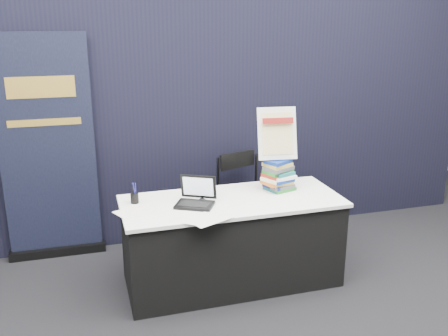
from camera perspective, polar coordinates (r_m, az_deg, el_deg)
floor at (r=3.97m, az=3.35°, el=-16.55°), size 8.00×8.00×0.00m
wall_back at (r=7.20m, az=-7.49°, el=13.46°), size 8.00×0.02×3.50m
drape_partition at (r=4.94m, az=-2.71°, el=5.47°), size 6.00×0.08×2.40m
display_table at (r=4.23m, az=0.90°, el=-8.35°), size 1.80×0.75×0.75m
laptop at (r=3.97m, az=-3.52°, el=-3.46°), size 0.35×0.35×0.22m
mouse at (r=4.02m, az=-2.46°, el=-3.76°), size 0.06×0.10×0.03m
brochure_left at (r=3.91m, az=-10.07°, el=-4.88°), size 0.35×0.31×0.00m
brochure_mid at (r=3.71m, az=-3.86°, el=-5.87°), size 0.31×0.30×0.00m
brochure_right at (r=3.73m, az=-1.74°, el=-5.71°), size 0.39×0.34×0.00m
pen_cup at (r=4.06m, az=-10.19°, el=-3.40°), size 0.08×0.08×0.08m
book_stack_tall at (r=4.30m, az=6.10°, el=-0.77°), size 0.27×0.24×0.27m
book_stack_short at (r=4.29m, az=6.61°, el=-1.50°), size 0.23×0.20×0.17m
info_sign at (r=4.23m, az=6.10°, el=3.88°), size 0.35×0.18×0.45m
pullup_banner at (r=4.78m, az=-19.36°, el=0.57°), size 0.88×0.11×2.06m
stacking_chair at (r=4.83m, az=2.09°, el=-3.32°), size 0.52×0.53×0.92m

